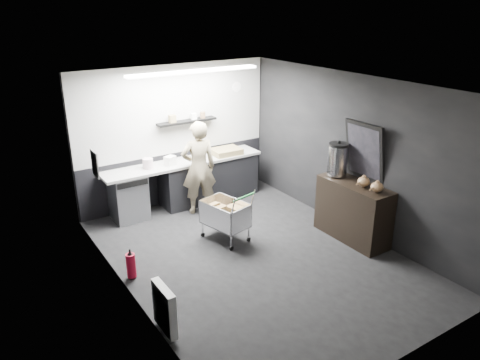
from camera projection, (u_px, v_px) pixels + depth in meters
floor at (255, 257)px, 7.40m from camera, size 5.50×5.50×0.00m
ceiling at (257, 85)px, 6.43m from camera, size 5.50×5.50×0.00m
wall_back at (175, 135)px, 9.06m from camera, size 5.50×0.00×5.50m
wall_front at (410, 257)px, 4.76m from camera, size 5.50×0.00×5.50m
wall_left at (126, 207)px, 5.90m from camera, size 0.00×5.50×5.50m
wall_right at (353, 154)px, 7.93m from camera, size 0.00×5.50×5.50m
kitchen_wall_panel at (174, 110)px, 8.87m from camera, size 3.95×0.02×1.70m
dado_panel at (178, 176)px, 9.35m from camera, size 3.95×0.02×1.00m
floating_shelf at (187, 121)px, 8.97m from camera, size 1.20×0.22×0.04m
wall_clock at (237, 87)px, 9.46m from camera, size 0.20×0.03×0.20m
poster at (95, 164)px, 6.85m from camera, size 0.02×0.30×0.40m
poster_red_band at (95, 159)px, 6.83m from camera, size 0.02×0.22×0.10m
radiator at (164, 309)px, 5.58m from camera, size 0.10×0.50×0.60m
ceiling_strip at (194, 71)px, 7.88m from camera, size 2.40×0.20×0.04m
prep_counter at (191, 182)px, 9.20m from camera, size 3.20×0.61×0.90m
person at (199, 168)px, 8.66m from camera, size 0.73×0.57×1.78m
shopping_cart at (225, 216)px, 7.79m from camera, size 0.67×0.95×0.92m
sideboard at (353, 203)px, 7.79m from camera, size 0.57×1.33×1.99m
fire_extinguisher at (131, 265)px, 6.75m from camera, size 0.14×0.14×0.46m
cardboard_box at (226, 151)px, 9.38m from camera, size 0.58×0.45×0.11m
pink_tub at (148, 164)px, 8.57m from camera, size 0.19×0.19×0.19m
white_container at (170, 161)px, 8.74m from camera, size 0.24×0.22×0.17m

